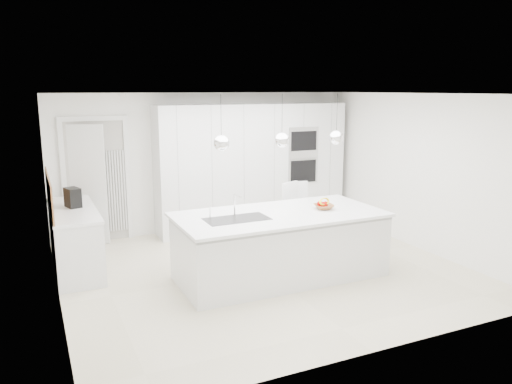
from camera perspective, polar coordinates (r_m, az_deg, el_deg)
name	(u,v)px	position (r m, az deg, el deg)	size (l,w,h in m)	color
floor	(265,271)	(7.27, 1.00, -8.97)	(5.50, 5.50, 0.00)	beige
wall_back	(206,162)	(9.21, -5.72, 3.44)	(5.50, 5.50, 0.00)	white
wall_left	(52,204)	(6.27, -22.27, -1.29)	(5.00, 5.00, 0.00)	white
ceiling	(265,94)	(6.80, 1.07, 11.16)	(5.50, 5.50, 0.00)	white
tall_cabinets	(253,167)	(9.24, -0.40, 2.90)	(3.60, 0.60, 2.30)	white
oven_stack	(303,155)	(9.34, 5.44, 4.19)	(0.62, 0.04, 1.05)	#A5A5A8
doorway_frame	(97,182)	(8.79, -17.73, 1.06)	(1.11, 0.08, 2.13)	white
hallway_door	(82,185)	(8.72, -19.31, 0.74)	(0.82, 0.04, 2.00)	white
radiator	(117,191)	(8.86, -15.60, 0.11)	(0.32, 0.04, 1.40)	white
left_base_cabinets	(75,240)	(7.65, -19.98, -5.23)	(0.60, 1.80, 0.86)	white
left_worktop	(73,210)	(7.54, -20.21, -1.95)	(0.62, 1.82, 0.04)	white
oak_backsplash	(49,193)	(7.47, -22.56, -0.13)	(0.02, 1.80, 0.50)	#97683E
island_base	(281,247)	(6.91, 2.84, -6.30)	(2.80, 1.20, 0.86)	white
island_worktop	(279,215)	(6.83, 2.69, -2.59)	(2.84, 1.40, 0.04)	white
island_sink	(237,225)	(6.54, -2.20, -3.78)	(0.84, 0.44, 0.18)	#3F3F42
island_tap	(235,204)	(6.68, -2.47, -1.42)	(0.02, 0.02, 0.30)	white
pendant_left	(221,143)	(6.26, -3.97, 5.58)	(0.20, 0.20, 0.20)	white
pendant_mid	(282,140)	(6.61, 2.97, 5.91)	(0.20, 0.20, 0.20)	white
pendant_right	(336,138)	(7.04, 9.15, 6.14)	(0.20, 0.20, 0.20)	white
fruit_bowl	(324,207)	(7.10, 7.76, -1.68)	(0.27, 0.27, 0.07)	#97683E
espresso_machine	(73,198)	(7.60, -20.21, -0.60)	(0.17, 0.26, 0.28)	black
bar_stool_left	(294,219)	(7.91, 4.35, -3.06)	(0.37, 0.51, 1.11)	white
bar_stool_right	(301,216)	(8.13, 5.20, -2.77)	(0.36, 0.49, 1.08)	white
apple_a	(320,204)	(7.13, 7.31, -1.32)	(0.08, 0.08, 0.08)	#BA0601
apple_b	(323,205)	(7.07, 7.69, -1.43)	(0.08, 0.08, 0.08)	#BA0601
apple_c	(324,205)	(7.06, 7.77, -1.44)	(0.08, 0.08, 0.08)	#BA0601
apple_extra_3	(325,204)	(7.11, 7.94, -1.38)	(0.08, 0.08, 0.08)	#BA0601
banana_bunch	(324,202)	(7.06, 7.82, -1.08)	(0.22, 0.22, 0.03)	yellow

